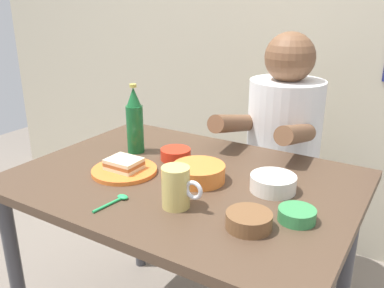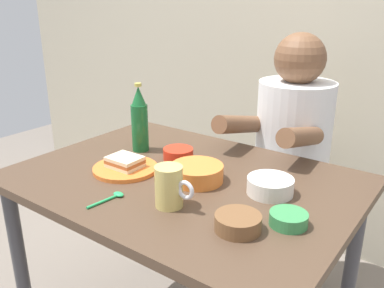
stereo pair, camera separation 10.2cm
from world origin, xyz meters
TOP-DOWN VIEW (x-y plane):
  - dining_table at (0.00, 0.00)m, footprint 1.10×0.80m
  - stool at (0.12, 0.63)m, footprint 0.34×0.34m
  - person_seated at (0.12, 0.62)m, footprint 0.33×0.56m
  - plate_orange at (-0.19, -0.08)m, footprint 0.22×0.22m
  - sandwich at (-0.19, -0.08)m, footprint 0.11×0.09m
  - beer_mug at (0.09, -0.18)m, footprint 0.13×0.08m
  - beer_bottle at (-0.28, 0.10)m, footprint 0.06×0.06m
  - sauce_bowl_chili at (-0.11, 0.12)m, footprint 0.11×0.11m
  - condiment_bowl_brown at (0.31, -0.18)m, footprint 0.12×0.12m
  - rice_bowl_white at (0.29, 0.06)m, footprint 0.14×0.14m
  - soup_bowl_orange at (0.06, -0.00)m, footprint 0.17×0.17m
  - dip_bowl_green at (0.41, -0.08)m, footprint 0.10×0.10m
  - spoon at (-0.07, -0.25)m, footprint 0.04×0.12m

SIDE VIEW (x-z plane):
  - stool at x=0.12m, z-range 0.12..0.57m
  - dining_table at x=0.00m, z-range 0.28..1.02m
  - spoon at x=-0.07m, z-range 0.74..0.75m
  - plate_orange at x=-0.19m, z-range 0.74..0.75m
  - dip_bowl_green at x=0.41m, z-range 0.74..0.78m
  - sauce_bowl_chili at x=-0.11m, z-range 0.74..0.78m
  - condiment_bowl_brown at x=0.31m, z-range 0.74..0.78m
  - person_seated at x=0.12m, z-range 0.41..1.13m
  - rice_bowl_white at x=0.29m, z-range 0.74..0.79m
  - soup_bowl_orange at x=0.06m, z-range 0.74..0.80m
  - sandwich at x=-0.19m, z-range 0.75..0.79m
  - beer_mug at x=0.09m, z-range 0.74..0.86m
  - beer_bottle at x=-0.28m, z-range 0.73..0.99m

